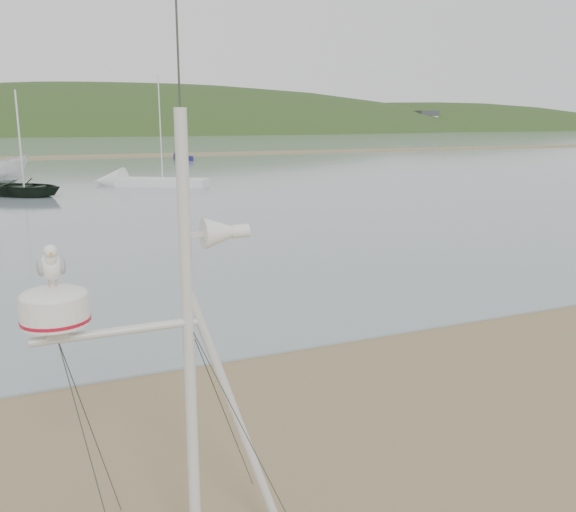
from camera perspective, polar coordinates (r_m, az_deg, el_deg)
name	(u,v)px	position (r m, az deg, el deg)	size (l,w,h in m)	color
water	(21,142)	(137.80, -23.67, 9.78)	(560.00, 256.00, 0.04)	gray
sandbar	(26,158)	(75.85, -23.35, 8.42)	(560.00, 7.00, 0.07)	olive
hill_ridge	(78,186)	(242.68, -19.05, 6.22)	(620.00, 180.00, 80.00)	#213716
far_cottages	(30,121)	(201.77, -23.03, 11.52)	(294.40, 6.30, 8.00)	silver
mast_rig	(187,452)	(5.87, -9.40, -17.61)	(2.32, 2.47, 5.23)	silver
boat_dark	(21,153)	(37.33, -23.72, 8.82)	(3.44, 1.00, 4.81)	black
sailboat_white_near	(132,182)	(41.37, -14.40, 6.75)	(7.46, 5.82, 7.63)	silver
sailboat_blue_far	(181,157)	(69.20, -10.00, 9.14)	(1.80, 5.89, 5.81)	#131645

